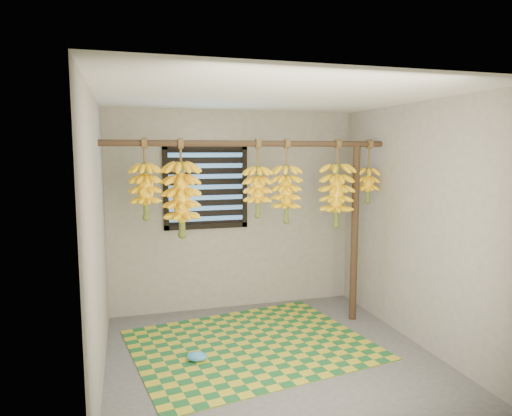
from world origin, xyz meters
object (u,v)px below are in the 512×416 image
object	(u,v)px
banana_bunch_b	(182,200)
banana_bunch_d	(286,194)
banana_bunch_c	(258,191)
woven_mat	(251,344)
banana_bunch_a	(146,191)
support_post	(355,233)
banana_bunch_e	(336,195)
plastic_bag	(197,356)
banana_bunch_f	(368,185)

from	to	relation	value
banana_bunch_b	banana_bunch_d	size ratio (longest dim) A/B	1.10
banana_bunch_c	woven_mat	bearing A→B (deg)	-115.75
woven_mat	banana_bunch_a	size ratio (longest dim) A/B	2.84
support_post	banana_bunch_e	xyz separation A→B (m)	(-0.23, 0.00, 0.44)
banana_bunch_a	banana_bunch_d	bearing A→B (deg)	0.00
banana_bunch_b	banana_bunch_c	xyz separation A→B (m)	(0.79, 0.00, 0.06)
support_post	banana_bunch_c	xyz separation A→B (m)	(-1.14, 0.00, 0.50)
woven_mat	plastic_bag	size ratio (longest dim) A/B	11.47
support_post	banana_bunch_d	size ratio (longest dim) A/B	2.25
plastic_bag	banana_bunch_b	world-z (taller)	banana_bunch_b
banana_bunch_c	banana_bunch_b	bearing A→B (deg)	180.00
banana_bunch_d	woven_mat	bearing A→B (deg)	-143.63
plastic_bag	banana_bunch_b	bearing A→B (deg)	94.03
banana_bunch_d	banana_bunch_c	bearing A→B (deg)	180.00
banana_bunch_f	banana_bunch_b	bearing A→B (deg)	180.00
banana_bunch_f	banana_bunch_e	bearing A→B (deg)	180.00
support_post	banana_bunch_a	bearing A→B (deg)	180.00
support_post	banana_bunch_f	distance (m)	0.57
banana_bunch_b	banana_bunch_e	world-z (taller)	same
banana_bunch_c	banana_bunch_f	size ratio (longest dim) A/B	1.15
plastic_bag	banana_bunch_c	world-z (taller)	banana_bunch_c
support_post	banana_bunch_a	distance (m)	2.34
banana_bunch_c	plastic_bag	bearing A→B (deg)	-142.40
banana_bunch_a	woven_mat	bearing A→B (deg)	-20.59
banana_bunch_e	banana_bunch_f	size ratio (longest dim) A/B	1.35
plastic_bag	banana_bunch_e	distance (m)	2.24
plastic_bag	banana_bunch_a	size ratio (longest dim) A/B	0.25
banana_bunch_c	banana_bunch_d	xyz separation A→B (m)	(0.32, 0.00, -0.03)
banana_bunch_e	banana_bunch_a	bearing A→B (deg)	180.00
woven_mat	banana_bunch_d	distance (m)	1.59
banana_bunch_c	banana_bunch_e	size ratio (longest dim) A/B	0.85
banana_bunch_a	banana_bunch_f	size ratio (longest dim) A/B	1.12
banana_bunch_d	banana_bunch_e	xyz separation A→B (m)	(0.59, 0.00, -0.03)
banana_bunch_a	banana_bunch_c	size ratio (longest dim) A/B	0.97
banana_bunch_e	banana_bunch_b	bearing A→B (deg)	180.00
banana_bunch_e	plastic_bag	bearing A→B (deg)	-160.74
banana_bunch_e	banana_bunch_f	world-z (taller)	same
banana_bunch_a	banana_bunch_b	xyz separation A→B (m)	(0.35, 0.00, -0.09)
banana_bunch_c	banana_bunch_e	distance (m)	0.91
plastic_bag	banana_bunch_b	distance (m)	1.51
plastic_bag	banana_bunch_b	xyz separation A→B (m)	(-0.04, 0.58, 1.39)
banana_bunch_e	banana_bunch_f	xyz separation A→B (m)	(0.38, 0.00, 0.10)
banana_bunch_d	banana_bunch_f	size ratio (longest dim) A/B	1.26
banana_bunch_b	banana_bunch_c	world-z (taller)	same
banana_bunch_a	banana_bunch_b	bearing A→B (deg)	0.00
banana_bunch_c	banana_bunch_d	distance (m)	0.32
banana_bunch_b	banana_bunch_f	bearing A→B (deg)	0.00
woven_mat	banana_bunch_b	world-z (taller)	banana_bunch_b
banana_bunch_f	plastic_bag	bearing A→B (deg)	-164.17
support_post	banana_bunch_f	size ratio (longest dim) A/B	2.82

